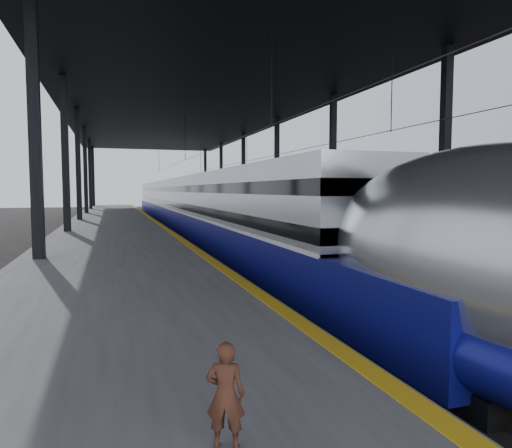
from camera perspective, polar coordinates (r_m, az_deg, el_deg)
name	(u,v)px	position (r m, az deg, el deg)	size (l,w,h in m)	color
ground	(263,315)	(11.74, 0.88, -11.34)	(160.00, 160.00, 0.00)	black
platform	(113,231)	(30.83, -17.43, -0.88)	(6.00, 80.00, 1.00)	#4C4C4F
yellow_strip	(157,223)	(30.93, -12.25, 0.18)	(0.30, 80.00, 0.01)	gold
rails	(233,234)	(31.92, -2.89, -1.27)	(6.52, 80.00, 0.16)	slate
canopy	(195,101)	(31.77, -7.65, 15.04)	(18.00, 75.00, 9.47)	black
tgv_train	(191,208)	(33.77, -8.12, 2.05)	(2.80, 65.20, 4.02)	#B6B9BE
second_train	(234,205)	(41.14, -2.74, 2.38)	(2.59, 56.05, 3.57)	navy
child	(225,395)	(4.06, -3.84, -20.54)	(0.33, 0.22, 0.91)	#432216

